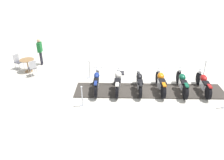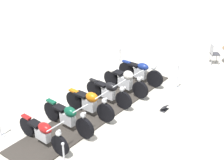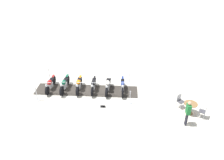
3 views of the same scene
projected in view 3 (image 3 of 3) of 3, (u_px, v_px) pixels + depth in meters
ground_plane at (87, 91)px, 16.86m from camera, size 80.00×80.00×0.00m
display_platform at (87, 90)px, 16.85m from camera, size 1.65×7.59×0.05m
motorcycle_maroon at (50, 84)px, 16.72m from camera, size 2.17×0.66×0.96m
motorcycle_forest at (65, 84)px, 16.66m from camera, size 2.26×0.64×1.03m
motorcycle_copper at (79, 85)px, 16.60m from camera, size 2.12×0.69×1.00m
motorcycle_black at (93, 85)px, 16.54m from camera, size 2.09×0.79×0.99m
motorcycle_cream at (108, 85)px, 16.48m from camera, size 2.17×0.77×1.00m
motorcycle_navy at (123, 86)px, 16.43m from camera, size 2.12×0.63×1.05m
stanchion_left_front at (49, 75)px, 18.10m from camera, size 0.29×0.29×1.02m
stanchion_left_rear at (130, 78)px, 17.75m from camera, size 0.29×0.29×1.05m
stanchion_right_rear at (130, 100)px, 15.27m from camera, size 0.35×0.35×1.05m
stanchion_right_front at (37, 96)px, 15.59m from camera, size 0.32×0.32×1.11m
info_placard at (103, 106)px, 15.11m from camera, size 0.22×0.35×0.20m
cafe_table at (191, 106)px, 14.26m from camera, size 0.83×0.83×0.77m
cafe_chair_near_table at (204, 111)px, 13.92m from camera, size 0.54×0.54×0.94m
cafe_chair_across_table at (180, 100)px, 14.84m from camera, size 0.56×0.56×0.97m
bystander_person at (188, 111)px, 13.12m from camera, size 0.40×0.23×1.70m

